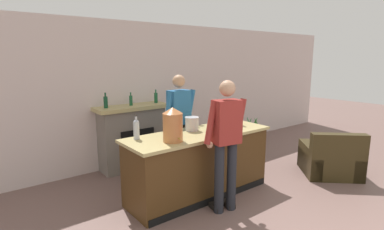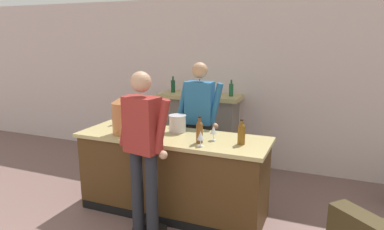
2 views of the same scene
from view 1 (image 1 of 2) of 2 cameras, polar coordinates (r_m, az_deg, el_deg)
wall_back_panel at (r=6.05m, az=-9.16°, el=4.07°), size 12.00×0.07×2.75m
bar_counter at (r=4.61m, az=1.38°, el=-9.25°), size 2.31×0.79×0.98m
fireplace_stone at (r=5.78m, az=-11.27°, el=-4.00°), size 1.36×0.52×1.48m
armchair_black at (r=5.94m, az=24.97°, el=-7.95°), size 1.25×1.24×0.83m
potted_plant_corner at (r=7.26m, az=11.36°, el=-3.15°), size 0.42×0.39×0.76m
person_customer at (r=4.00m, az=6.49°, el=-4.86°), size 0.65×0.35×1.80m
person_bartender at (r=5.02m, az=-2.44°, el=-1.48°), size 0.66×0.31×1.80m
copper_dispenser at (r=3.96m, az=-3.69°, el=-1.81°), size 0.27×0.31×0.46m
ice_bucket_steel at (r=4.57m, az=-0.03°, el=-1.68°), size 0.22×0.22×0.21m
wine_bottle_chardonnay_pale at (r=4.15m, az=-10.56°, el=-2.52°), size 0.08×0.08×0.33m
wine_bottle_rose_blush at (r=4.59m, az=6.49°, el=-1.32°), size 0.08×0.08×0.30m
wine_bottle_merlot_tall at (r=4.99m, az=9.09°, el=-0.48°), size 0.08×0.08×0.28m
wine_glass_by_dispenser at (r=4.56m, az=7.87°, el=-1.73°), size 0.08×0.08×0.17m
wine_glass_front_right at (r=4.78m, az=6.22°, el=-1.05°), size 0.08×0.08×0.17m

